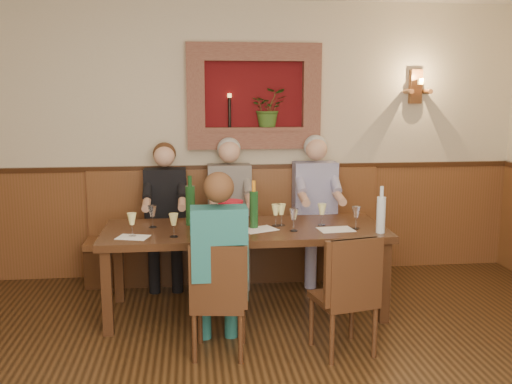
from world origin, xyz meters
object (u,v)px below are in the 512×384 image
(chair_near_right, at_px, (344,318))
(wine_bottle_green_a, at_px, (254,209))
(person_bench_mid, at_px, (230,223))
(dining_table, at_px, (245,236))
(person_bench_left, at_px, (166,227))
(water_bottle, at_px, (381,214))
(chair_near_left, at_px, (219,321))
(wine_bottle_green_b, at_px, (190,204))
(bench, at_px, (236,246))
(person_bench_right, at_px, (316,220))
(person_chair_front, at_px, (219,280))
(spittoon_bucket, at_px, (231,215))

(chair_near_right, height_order, wine_bottle_green_a, wine_bottle_green_a)
(person_bench_mid, xyz_separation_m, wine_bottle_green_a, (0.14, -0.85, 0.32))
(dining_table, distance_m, chair_near_right, 1.16)
(chair_near_right, height_order, person_bench_left, person_bench_left)
(water_bottle, bearing_deg, chair_near_left, -159.58)
(chair_near_right, xyz_separation_m, wine_bottle_green_a, (-0.57, 0.87, 0.66))
(dining_table, height_order, wine_bottle_green_b, wine_bottle_green_b)
(dining_table, relative_size, wine_bottle_green_b, 5.54)
(person_bench_left, relative_size, wine_bottle_green_b, 3.25)
(bench, bearing_deg, wine_bottle_green_a, -85.58)
(chair_near_left, bearing_deg, person_bench_right, 64.82)
(chair_near_left, height_order, chair_near_right, chair_near_right)
(wine_bottle_green_b, bearing_deg, chair_near_right, -43.54)
(person_chair_front, bearing_deg, person_bench_mid, 83.13)
(person_bench_mid, bearing_deg, wine_bottle_green_b, -120.41)
(chair_near_right, relative_size, person_chair_front, 0.66)
(bench, height_order, person_bench_left, person_bench_left)
(bench, bearing_deg, chair_near_left, -98.69)
(wine_bottle_green_a, height_order, water_bottle, wine_bottle_green_a)
(water_bottle, bearing_deg, dining_table, 164.72)
(bench, height_order, person_chair_front, person_chair_front)
(person_bench_left, height_order, wine_bottle_green_a, person_bench_left)
(dining_table, height_order, person_bench_right, person_bench_right)
(chair_near_right, distance_m, person_bench_left, 2.21)
(dining_table, xyz_separation_m, water_bottle, (1.09, -0.30, 0.23))
(person_bench_mid, height_order, spittoon_bucket, person_bench_mid)
(person_bench_left, bearing_deg, wine_bottle_green_b, -69.78)
(wine_bottle_green_a, bearing_deg, water_bottle, -15.78)
(wine_bottle_green_b, bearing_deg, spittoon_bucket, -29.34)
(spittoon_bucket, bearing_deg, chair_near_right, -48.30)
(chair_near_right, height_order, person_bench_mid, person_bench_mid)
(spittoon_bucket, bearing_deg, chair_near_left, -100.42)
(chair_near_right, bearing_deg, person_bench_mid, 99.81)
(person_bench_mid, distance_m, person_chair_front, 1.63)
(person_bench_mid, height_order, wine_bottle_green_b, person_bench_mid)
(person_bench_left, distance_m, wine_bottle_green_b, 0.79)
(person_bench_mid, distance_m, wine_bottle_green_b, 0.84)
(chair_near_right, bearing_deg, person_bench_right, 71.69)
(person_chair_front, xyz_separation_m, spittoon_bucket, (0.14, 0.76, 0.31))
(chair_near_left, distance_m, person_bench_mid, 1.69)
(chair_near_right, xyz_separation_m, wine_bottle_green_b, (-1.10, 1.05, 0.67))
(dining_table, bearing_deg, wine_bottle_green_b, 159.87)
(person_bench_left, bearing_deg, spittoon_bucket, -55.74)
(person_bench_left, distance_m, person_bench_right, 1.52)
(bench, relative_size, spittoon_bucket, 12.45)
(person_bench_right, xyz_separation_m, wine_bottle_green_b, (-1.27, -0.67, 0.32))
(person_chair_front, distance_m, wine_bottle_green_a, 0.91)
(wine_bottle_green_b, distance_m, water_bottle, 1.62)
(dining_table, distance_m, wine_bottle_green_a, 0.25)
(person_bench_right, height_order, wine_bottle_green_b, person_bench_right)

